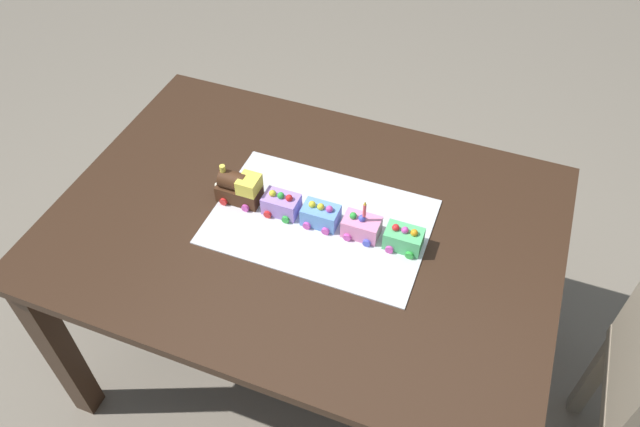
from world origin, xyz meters
TOP-DOWN VIEW (x-y plane):
  - ground_plane at (0.00, 0.00)m, footprint 8.00×8.00m
  - dining_table at (0.00, 0.00)m, footprint 1.40×1.00m
  - cake_board at (0.04, 0.01)m, footprint 0.60×0.40m
  - cake_locomotive at (-0.20, 0.01)m, footprint 0.14×0.08m
  - cake_car_flatbed_lavender at (-0.07, 0.01)m, footprint 0.10×0.08m
  - cake_car_tanker_sky_blue at (0.04, 0.01)m, footprint 0.10×0.08m
  - cake_car_caboose_bubblegum at (0.16, 0.01)m, footprint 0.10×0.08m
  - cake_car_gondola_mint_green at (0.28, 0.01)m, footprint 0.10×0.08m
  - birthday_candle at (0.17, 0.01)m, footprint 0.01×0.01m

SIDE VIEW (x-z plane):
  - ground_plane at x=0.00m, z-range 0.00..0.00m
  - dining_table at x=0.00m, z-range 0.26..1.00m
  - cake_board at x=0.04m, z-range 0.74..0.74m
  - cake_car_caboose_bubblegum at x=0.16m, z-range 0.74..0.81m
  - cake_car_flatbed_lavender at x=-0.07m, z-range 0.74..0.81m
  - cake_car_tanker_sky_blue at x=0.04m, z-range 0.74..0.81m
  - cake_car_gondola_mint_green at x=0.28m, z-range 0.74..0.81m
  - cake_locomotive at x=-0.20m, z-range 0.73..0.85m
  - birthday_candle at x=0.17m, z-range 0.81..0.87m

